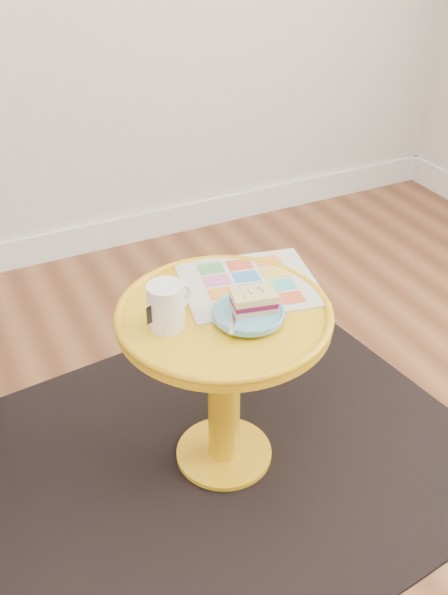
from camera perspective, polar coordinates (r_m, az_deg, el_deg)
name	(u,v)px	position (r m, az deg, el deg)	size (l,w,h in m)	color
rug	(224,455)	(1.84, 0.00, -13.41)	(1.30, 1.10, 0.01)	black
side_table	(224,357)	(1.61, 0.00, -5.17)	(0.50, 0.50, 0.48)	#EBAE13
newspaper	(249,284)	(1.62, 2.18, 1.19)	(0.32, 0.28, 0.01)	silver
mug	(167,305)	(1.46, -4.95, -0.61)	(0.12, 0.08, 0.11)	white
plate	(249,314)	(1.49, 2.13, -1.40)	(0.16, 0.16, 0.02)	#60ABCB
cake_slice	(254,300)	(1.49, 2.57, -0.25)	(0.11, 0.09, 0.04)	#D3BC8C
fork	(235,314)	(1.48, 0.93, -1.41)	(0.09, 0.13, 0.00)	silver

